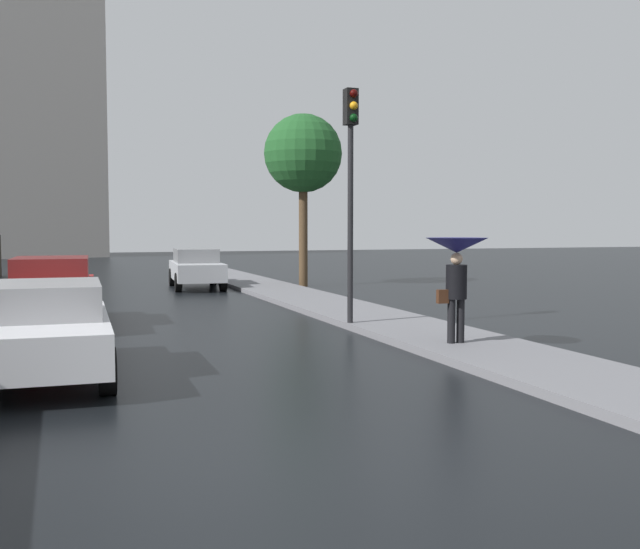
% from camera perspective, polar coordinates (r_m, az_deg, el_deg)
% --- Properties ---
extents(ground, '(120.00, 120.00, 0.00)m').
position_cam_1_polar(ground, '(6.53, -3.26, -15.77)').
color(ground, black).
extents(car_silver_near_kerb, '(1.96, 4.31, 1.41)m').
position_cam_1_polar(car_silver_near_kerb, '(26.66, -9.53, 0.54)').
color(car_silver_near_kerb, '#B2B5BA').
rests_on(car_silver_near_kerb, ground).
extents(car_white_mid_road, '(1.83, 4.28, 1.37)m').
position_cam_1_polar(car_white_mid_road, '(11.38, -20.25, -3.91)').
color(car_white_mid_road, silver).
rests_on(car_white_mid_road, ground).
extents(car_red_far_ahead, '(1.99, 4.25, 1.51)m').
position_cam_1_polar(car_red_far_ahead, '(17.18, -20.04, -1.19)').
color(car_red_far_ahead, maroon).
rests_on(car_red_far_ahead, ground).
extents(pedestrian_with_umbrella_near, '(1.08, 1.08, 1.85)m').
position_cam_1_polar(pedestrian_with_umbrella_near, '(13.12, 10.50, 1.23)').
color(pedestrian_with_umbrella_near, black).
rests_on(pedestrian_with_umbrella_near, sidewalk_strip).
extents(traffic_light, '(0.26, 0.39, 4.93)m').
position_cam_1_polar(traffic_light, '(15.69, 2.40, 8.56)').
color(traffic_light, black).
rests_on(traffic_light, sidewalk_strip).
extents(street_tree_near, '(2.85, 2.85, 6.29)m').
position_cam_1_polar(street_tree_near, '(27.20, -1.31, 9.24)').
color(street_tree_near, '#4C3823').
rests_on(street_tree_near, ground).
extents(distant_tower, '(9.60, 12.61, 18.93)m').
position_cam_1_polar(distant_tower, '(61.20, -20.96, 10.27)').
color(distant_tower, '#9E9993').
rests_on(distant_tower, ground).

